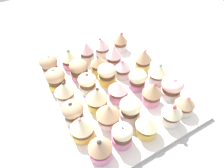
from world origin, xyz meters
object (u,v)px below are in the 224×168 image
(baking_tray, at_px, (112,92))
(cupcake_5, at_px, (172,113))
(cupcake_6, at_px, (152,93))
(cupcake_10, at_px, (102,47))
(cupcake_8, at_px, (123,68))
(cupcake_17, at_px, (122,135))
(cupcake_26, at_px, (64,91))
(cupcake_11, at_px, (146,126))
(cupcake_14, at_px, (107,74))
(cupcake_22, at_px, (70,58))
(cupcake_12, at_px, (130,109))
(cupcake_7, at_px, (137,79))
(cupcake_9, at_px, (114,56))
(cupcake_20, at_px, (87,83))
(cupcake_27, at_px, (56,79))
(cupcake_0, at_px, (185,104))
(cupcake_13, at_px, (117,91))
(cupcake_15, at_px, (99,64))
(cupcake_3, at_px, (143,59))
(cupcake_2, at_px, (158,73))
(cupcake_19, at_px, (97,98))
(cupcake_18, at_px, (108,115))
(cupcake_23, at_px, (100,148))
(cupcake_24, at_px, (82,128))
(cupcake_4, at_px, (120,41))
(cupcake_1, at_px, (172,87))
(cupcake_21, at_px, (79,69))
(cupcake_16, at_px, (87,51))
(cupcake_28, at_px, (49,65))

(baking_tray, bearing_deg, cupcake_5, -156.75)
(cupcake_6, bearing_deg, cupcake_10, 3.06)
(cupcake_8, height_order, cupcake_17, cupcake_17)
(cupcake_8, xyz_separation_m, cupcake_26, (-0.00, 0.21, 0.00))
(cupcake_11, relative_size, cupcake_14, 0.93)
(cupcake_22, bearing_deg, cupcake_12, -168.85)
(cupcake_7, height_order, cupcake_17, cupcake_17)
(cupcake_9, bearing_deg, cupcake_20, 117.09)
(cupcake_10, xyz_separation_m, cupcake_27, (-0.08, 0.21, -0.00))
(cupcake_14, height_order, cupcake_22, same)
(cupcake_0, bearing_deg, cupcake_13, 45.14)
(cupcake_15, bearing_deg, cupcake_0, -155.38)
(cupcake_12, bearing_deg, cupcake_0, -113.38)
(cupcake_9, bearing_deg, cupcake_3, -131.17)
(cupcake_2, xyz_separation_m, cupcake_3, (0.08, 0.00, 0.00))
(cupcake_5, bearing_deg, baking_tray, 23.25)
(cupcake_19, bearing_deg, cupcake_18, 179.32)
(cupcake_0, relative_size, cupcake_6, 0.84)
(cupcake_23, bearing_deg, cupcake_2, -64.51)
(cupcake_6, bearing_deg, cupcake_24, 90.37)
(cupcake_4, height_order, cupcake_8, cupcake_4)
(cupcake_1, bearing_deg, cupcake_2, -2.39)
(cupcake_9, height_order, cupcake_24, cupcake_9)
(cupcake_10, xyz_separation_m, cupcake_15, (-0.08, 0.06, -0.00))
(cupcake_1, relative_size, cupcake_17, 1.03)
(cupcake_22, relative_size, cupcake_23, 0.91)
(cupcake_15, distance_m, cupcake_26, 0.16)
(cupcake_14, relative_size, cupcake_15, 1.08)
(cupcake_10, bearing_deg, cupcake_21, 119.28)
(baking_tray, xyz_separation_m, cupcake_21, (0.11, 0.06, 0.04))
(cupcake_17, bearing_deg, cupcake_20, -1.21)
(cupcake_2, xyz_separation_m, cupcake_6, (-0.06, 0.07, 0.00))
(cupcake_11, relative_size, cupcake_13, 0.97)
(cupcake_13, relative_size, cupcake_16, 0.88)
(cupcake_10, bearing_deg, cupcake_1, -163.74)
(cupcake_11, xyz_separation_m, cupcake_13, (0.14, 0.00, -0.00))
(cupcake_16, distance_m, cupcake_21, 0.10)
(cupcake_24, bearing_deg, cupcake_16, -27.91)
(cupcake_14, relative_size, cupcake_20, 1.01)
(cupcake_0, xyz_separation_m, cupcake_10, (0.36, 0.07, 0.00))
(cupcake_5, relative_size, cupcake_12, 1.06)
(cupcake_8, height_order, cupcake_28, cupcake_28)
(cupcake_23, bearing_deg, cupcake_24, 9.85)
(cupcake_17, xyz_separation_m, cupcake_21, (0.28, -0.01, 0.00))
(cupcake_2, height_order, cupcake_27, same)
(cupcake_3, height_order, cupcake_26, cupcake_3)
(cupcake_9, distance_m, cupcake_17, 0.32)
(cupcake_3, bearing_deg, cupcake_12, 134.38)
(cupcake_12, bearing_deg, cupcake_6, -80.84)
(cupcake_18, bearing_deg, cupcake_7, -63.99)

